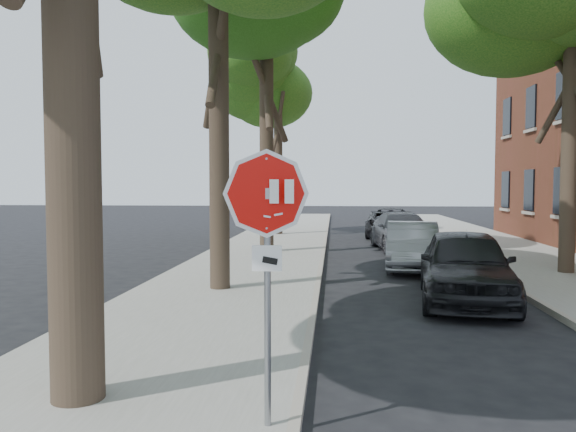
% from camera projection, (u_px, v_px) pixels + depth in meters
% --- Properties ---
extents(sidewalk_left, '(4.00, 55.00, 0.12)m').
position_uv_depth(sidewalk_left, '(256.00, 260.00, 17.42)').
color(sidewalk_left, gray).
rests_on(sidewalk_left, ground).
extents(sidewalk_right, '(4.00, 55.00, 0.12)m').
position_uv_depth(sidewalk_right, '(538.00, 264.00, 16.72)').
color(sidewalk_right, gray).
rests_on(sidewalk_right, ground).
extents(curb_left, '(0.12, 55.00, 0.13)m').
position_uv_depth(curb_left, '(322.00, 261.00, 17.25)').
color(curb_left, '#9E9384').
rests_on(curb_left, ground).
extents(curb_right, '(0.12, 55.00, 0.13)m').
position_uv_depth(curb_right, '(468.00, 263.00, 16.89)').
color(curb_right, '#9E9384').
rests_on(curb_right, ground).
extents(stop_sign, '(0.76, 0.34, 2.61)m').
position_uv_depth(stop_sign, '(267.00, 234.00, 5.20)').
color(stop_sign, gray).
rests_on(stop_sign, sidewalk_left).
extents(tree_mid_b, '(5.88, 5.46, 10.36)m').
position_uv_depth(tree_mid_b, '(266.00, 21.00, 19.09)').
color(tree_mid_b, black).
rests_on(tree_mid_b, sidewalk_left).
extents(tree_far, '(5.29, 4.91, 9.33)m').
position_uv_depth(tree_far, '(278.00, 82.00, 26.11)').
color(tree_far, black).
rests_on(tree_far, sidewalk_left).
extents(car_a, '(2.37, 4.63, 1.51)m').
position_uv_depth(car_a, '(465.00, 266.00, 11.47)').
color(car_a, black).
rests_on(car_a, ground).
extents(car_b, '(1.86, 4.19, 1.34)m').
position_uv_depth(car_b, '(412.00, 246.00, 16.03)').
color(car_b, gray).
rests_on(car_b, ground).
extents(car_c, '(2.32, 4.89, 1.38)m').
position_uv_depth(car_c, '(402.00, 232.00, 20.68)').
color(car_c, '#525156').
rests_on(car_c, ground).
extents(car_d, '(2.70, 4.99, 1.33)m').
position_uv_depth(car_d, '(391.00, 223.00, 26.02)').
color(car_d, black).
rests_on(car_d, ground).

